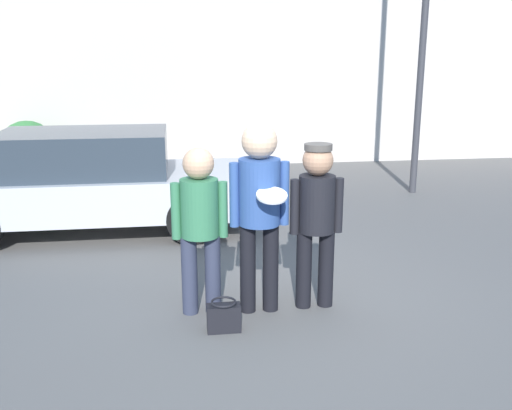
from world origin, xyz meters
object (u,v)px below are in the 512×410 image
Objects in this scene: person_left at (200,218)px; handbag at (224,317)px; person_right at (316,212)px; person_middle_with_frisbee at (259,200)px; shrub at (28,149)px; parked_car_near at (90,181)px.

handbag is (0.17, -0.42, -0.80)m from person_left.
person_left is at bearing 179.42° from person_right.
person_middle_with_frisbee reaches higher than shrub.
person_left is 7.67m from shrub.
handbag is at bearing -67.49° from person_left.
person_left is 0.37× the size of parked_car_near.
parked_car_near is 3.74m from handbag.
handbag is at bearing -65.59° from shrub.
person_left is at bearing -64.56° from parked_car_near.
person_left is 0.88× the size of person_middle_with_frisbee.
person_left is 0.58m from person_middle_with_frisbee.
person_right is at bearing -49.66° from parked_car_near.
shrub is 8.13m from handbag.
handbag is at bearing -156.10° from person_right.
handbag is at bearing -134.51° from person_middle_with_frisbee.
parked_car_near is at bearing 123.25° from person_middle_with_frisbee.
person_right is at bearing -0.58° from person_left.
shrub is at bearing 114.41° from handbag.
parked_car_near is (-2.49, 2.94, -0.25)m from person_right.
person_left is at bearing 112.51° from handbag.
person_middle_with_frisbee reaches higher than parked_car_near.
person_middle_with_frisbee is (0.55, -0.04, 0.17)m from person_left.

